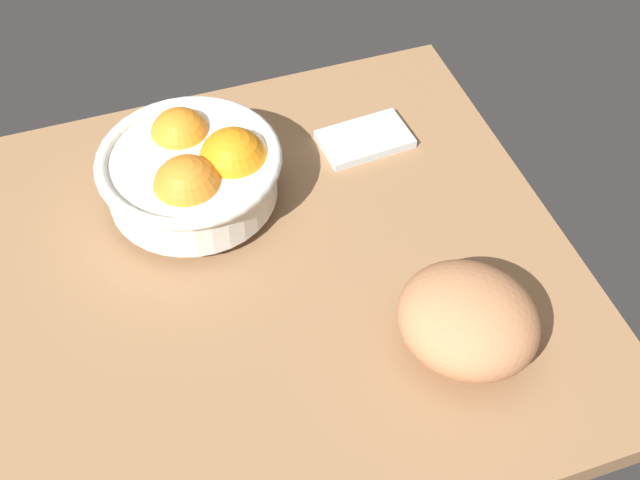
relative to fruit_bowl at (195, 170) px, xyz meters
The scene contains 4 objects.
ground_plane 16.34cm from the fruit_bowl, 65.57° to the right, with size 68.34×67.26×3.00cm, color #946B46.
fruit_bowl is the anchor object (origin of this frame).
bread_loaf 37.11cm from the fruit_bowl, 53.60° to the right, with size 15.32×14.10×9.00cm, color #BF7D51.
napkin_folded 24.02cm from the fruit_bowl, ahead, with size 11.71×7.20×1.18cm, color silver.
Camera 1 is at (-15.29, -59.58, 76.97)cm, focal length 47.50 mm.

